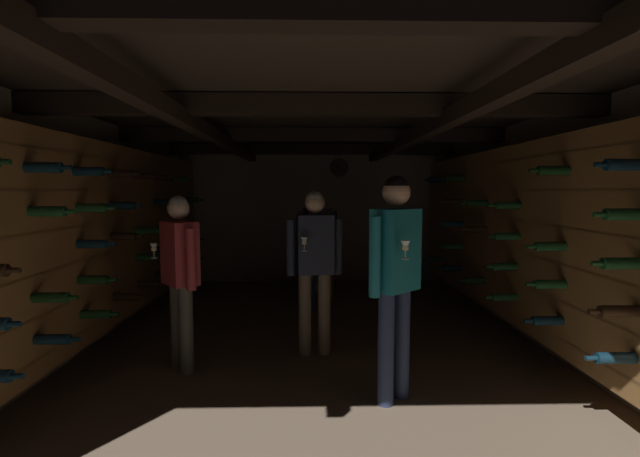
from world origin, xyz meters
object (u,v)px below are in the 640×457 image
at_px(display_bottle, 314,247).
at_px(person_host_center, 315,257).
at_px(person_guest_mid_left, 180,267).
at_px(wine_crate_stack, 316,276).
at_px(person_guest_near_right, 395,266).
at_px(person_guest_rear_center, 318,238).

height_order(display_bottle, person_host_center, person_host_center).
bearing_deg(display_bottle, person_guest_mid_left, -113.30).
xyz_separation_m(wine_crate_stack, display_bottle, (-0.02, 0.05, 0.44)).
height_order(wine_crate_stack, person_guest_mid_left, person_guest_mid_left).
xyz_separation_m(person_host_center, person_guest_mid_left, (-1.18, -0.36, -0.03)).
xyz_separation_m(person_guest_near_right, person_guest_rear_center, (-0.53, 2.60, -0.08)).
bearing_deg(person_guest_rear_center, person_host_center, -92.15).
height_order(wine_crate_stack, person_guest_near_right, person_guest_near_right).
xyz_separation_m(wine_crate_stack, person_guest_mid_left, (-1.22, -2.75, 0.63)).
distance_m(wine_crate_stack, person_host_center, 2.48).
relative_size(person_guest_mid_left, person_guest_near_right, 0.91).
bearing_deg(person_guest_near_right, person_guest_rear_center, 101.46).
height_order(display_bottle, person_guest_near_right, person_guest_near_right).
relative_size(person_guest_near_right, person_guest_rear_center, 1.07).
bearing_deg(person_guest_rear_center, display_bottle, 92.80).
distance_m(display_bottle, person_guest_mid_left, 3.05).
relative_size(person_guest_mid_left, person_guest_rear_center, 0.97).
xyz_separation_m(display_bottle, person_host_center, (-0.02, -2.44, 0.22)).
relative_size(display_bottle, person_guest_mid_left, 0.23).
distance_m(person_guest_mid_left, person_guest_rear_center, 2.35).
bearing_deg(display_bottle, wine_crate_stack, -68.09).
relative_size(wine_crate_stack, person_guest_near_right, 0.35).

